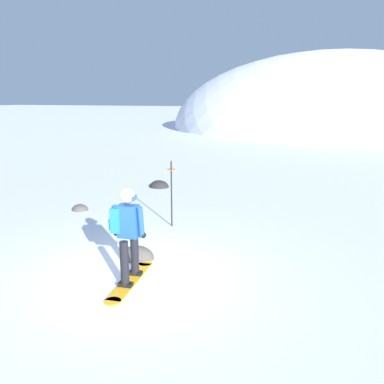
{
  "coord_description": "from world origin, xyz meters",
  "views": [
    {
      "loc": [
        3.47,
        -5.92,
        3.22
      ],
      "look_at": [
        -0.0,
        2.83,
        1.0
      ],
      "focal_mm": 37.31,
      "sensor_mm": 36.0,
      "label": 1
    }
  ],
  "objects_px": {
    "snowboarder_main": "(127,233)",
    "rock_small": "(80,210)",
    "rock_dark": "(159,187)",
    "rock_mid": "(137,258)",
    "piste_marker_near": "(171,188)"
  },
  "relations": [
    {
      "from": "snowboarder_main",
      "to": "rock_small",
      "type": "bearing_deg",
      "value": 136.45
    },
    {
      "from": "snowboarder_main",
      "to": "rock_dark",
      "type": "bearing_deg",
      "value": 112.25
    },
    {
      "from": "rock_mid",
      "to": "rock_small",
      "type": "xyz_separation_m",
      "value": [
        -3.36,
        2.57,
        0.0
      ]
    },
    {
      "from": "rock_dark",
      "to": "piste_marker_near",
      "type": "bearing_deg",
      "value": -59.7
    },
    {
      "from": "rock_mid",
      "to": "snowboarder_main",
      "type": "bearing_deg",
      "value": -68.76
    },
    {
      "from": "piste_marker_near",
      "to": "rock_dark",
      "type": "height_order",
      "value": "piste_marker_near"
    },
    {
      "from": "rock_dark",
      "to": "rock_small",
      "type": "relative_size",
      "value": 1.47
    },
    {
      "from": "snowboarder_main",
      "to": "rock_small",
      "type": "xyz_separation_m",
      "value": [
        -3.75,
        3.57,
        -0.92
      ]
    },
    {
      "from": "snowboarder_main",
      "to": "rock_dark",
      "type": "xyz_separation_m",
      "value": [
        -2.95,
        7.22,
        -0.92
      ]
    },
    {
      "from": "rock_mid",
      "to": "rock_small",
      "type": "height_order",
      "value": "rock_mid"
    },
    {
      "from": "rock_dark",
      "to": "rock_mid",
      "type": "relative_size",
      "value": 1.04
    },
    {
      "from": "piste_marker_near",
      "to": "rock_mid",
      "type": "distance_m",
      "value": 2.43
    },
    {
      "from": "piste_marker_near",
      "to": "rock_small",
      "type": "xyz_separation_m",
      "value": [
        -3.14,
        0.36,
        -1.0
      ]
    },
    {
      "from": "rock_mid",
      "to": "rock_dark",
      "type": "bearing_deg",
      "value": 112.4
    },
    {
      "from": "piste_marker_near",
      "to": "rock_small",
      "type": "distance_m",
      "value": 3.32
    }
  ]
}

